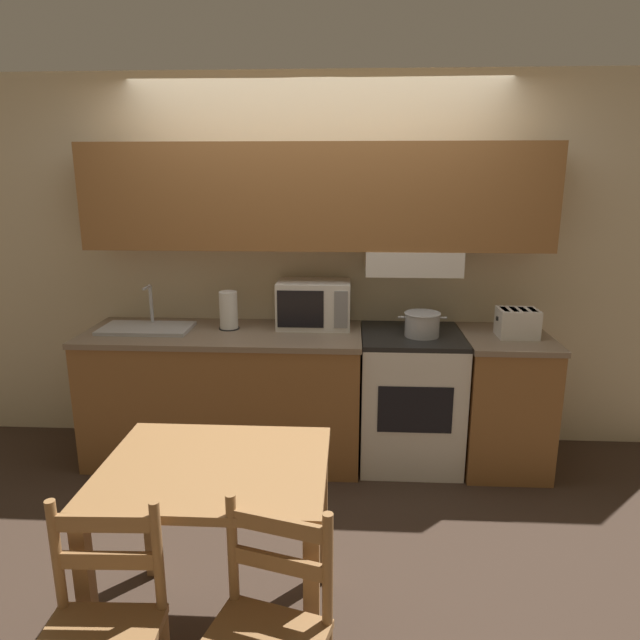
# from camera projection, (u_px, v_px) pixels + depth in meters

# --- Properties ---
(ground_plane) EXTENTS (16.00, 16.00, 0.00)m
(ground_plane) POSITION_uv_depth(u_px,v_px,m) (318.00, 434.00, 4.28)
(ground_plane) COLOR #3D2D23
(wall_back) EXTENTS (5.42, 0.38, 2.55)m
(wall_back) POSITION_uv_depth(u_px,v_px,m) (319.00, 234.00, 3.84)
(wall_back) COLOR beige
(wall_back) RESTS_ON ground_plane
(lower_counter_main) EXTENTS (1.83, 0.70, 0.89)m
(lower_counter_main) POSITION_uv_depth(u_px,v_px,m) (226.00, 394.00, 3.87)
(lower_counter_main) COLOR #936033
(lower_counter_main) RESTS_ON ground_plane
(lower_counter_right_stub) EXTENTS (0.55, 0.70, 0.89)m
(lower_counter_right_stub) POSITION_uv_depth(u_px,v_px,m) (502.00, 400.00, 3.77)
(lower_counter_right_stub) COLOR #936033
(lower_counter_right_stub) RESTS_ON ground_plane
(stove_range) EXTENTS (0.65, 0.66, 0.89)m
(stove_range) POSITION_uv_depth(u_px,v_px,m) (410.00, 397.00, 3.82)
(stove_range) COLOR white
(stove_range) RESTS_ON ground_plane
(cooking_pot) EXTENTS (0.31, 0.23, 0.15)m
(cooking_pot) POSITION_uv_depth(u_px,v_px,m) (422.00, 324.00, 3.63)
(cooking_pot) COLOR #B7BABF
(cooking_pot) RESTS_ON stove_range
(microwave) EXTENTS (0.49, 0.31, 0.31)m
(microwave) POSITION_uv_depth(u_px,v_px,m) (314.00, 304.00, 3.84)
(microwave) COLOR white
(microwave) RESTS_ON lower_counter_main
(toaster) EXTENTS (0.26, 0.20, 0.18)m
(toaster) POSITION_uv_depth(u_px,v_px,m) (517.00, 323.00, 3.62)
(toaster) COLOR white
(toaster) RESTS_ON lower_counter_right_stub
(sink_basin) EXTENTS (0.59, 0.33, 0.29)m
(sink_basin) POSITION_uv_depth(u_px,v_px,m) (146.00, 327.00, 3.79)
(sink_basin) COLOR #B7BABF
(sink_basin) RESTS_ON lower_counter_main
(paper_towel_roll) EXTENTS (0.14, 0.14, 0.25)m
(paper_towel_roll) POSITION_uv_depth(u_px,v_px,m) (229.00, 310.00, 3.80)
(paper_towel_roll) COLOR black
(paper_towel_roll) RESTS_ON lower_counter_main
(dining_table) EXTENTS (0.89, 0.72, 0.78)m
(dining_table) POSITION_uv_depth(u_px,v_px,m) (216.00, 493.00, 2.30)
(dining_table) COLOR #9E7042
(dining_table) RESTS_ON ground_plane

